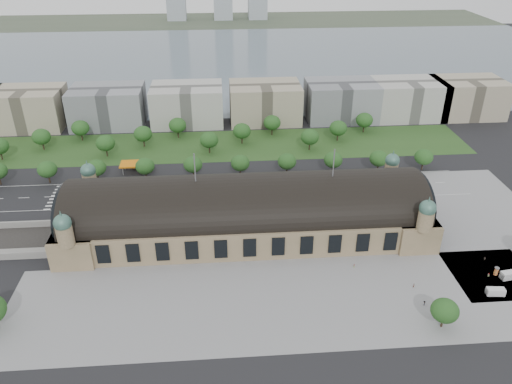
{
  "coord_description": "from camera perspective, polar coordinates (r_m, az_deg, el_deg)",
  "views": [
    {
      "loc": [
        -9.55,
        -176.21,
        117.04
      ],
      "look_at": [
        4.75,
        10.04,
        14.0
      ],
      "focal_mm": 35.0,
      "sensor_mm": 36.0,
      "label": 1
    }
  ],
  "objects": [
    {
      "name": "tree_belt_4",
      "position": [
        295.65,
        -12.8,
        6.51
      ],
      "size": [
        10.4,
        10.4,
        12.48
      ],
      "color": "#2D2116",
      "rests_on": "ground"
    },
    {
      "name": "tree_belt_2",
      "position": [
        314.46,
        -19.44,
        6.92
      ],
      "size": [
        10.4,
        10.4,
        12.48
      ],
      "color": "#2D2116",
      "rests_on": "ground"
    },
    {
      "name": "tree_belt_8",
      "position": [
        305.1,
        1.85,
        7.93
      ],
      "size": [
        10.4,
        10.4,
        12.48
      ],
      "color": "#2D2116",
      "rests_on": "ground"
    },
    {
      "name": "advertising_column",
      "position": [
        207.93,
        25.76,
        -8.15
      ],
      "size": [
        1.73,
        1.73,
        3.29
      ],
      "color": "#D25034",
      "rests_on": "ground"
    },
    {
      "name": "plaza_south",
      "position": [
        177.65,
        3.1,
        -12.38
      ],
      "size": [
        190.0,
        48.0,
        0.12
      ],
      "primitive_type": "cube",
      "color": "gray",
      "rests_on": "ground"
    },
    {
      "name": "tree_belt_7",
      "position": [
        292.56,
        -1.63,
        7.0
      ],
      "size": [
        10.4,
        10.4,
        12.48
      ],
      "color": "#2D2116",
      "rests_on": "ground"
    },
    {
      "name": "parked_car_6",
      "position": [
        230.3,
        -10.0,
        -1.94
      ],
      "size": [
        5.57,
        4.16,
        1.5
      ],
      "primitive_type": "imported",
      "rotation": [
        0.0,
        0.0,
        -1.12
      ],
      "color": "black",
      "rests_on": "ground"
    },
    {
      "name": "tree_row_6",
      "position": [
        256.28,
        3.57,
        3.5
      ],
      "size": [
        9.6,
        9.6,
        11.52
      ],
      "color": "#2D2116",
      "rests_on": "ground"
    },
    {
      "name": "parked_car_4",
      "position": [
        232.55,
        -13.91,
        -2.05
      ],
      "size": [
        4.92,
        4.26,
        1.6
      ],
      "primitive_type": "imported",
      "rotation": [
        0.0,
        0.0,
        -0.93
      ],
      "color": "silver",
      "rests_on": "ground"
    },
    {
      "name": "plaza_east",
      "position": [
        239.62,
        24.37,
        -3.22
      ],
      "size": [
        56.0,
        100.0,
        0.12
      ],
      "primitive_type": "cube",
      "color": "gray",
      "rests_on": "ground"
    },
    {
      "name": "tree_belt_1",
      "position": [
        309.4,
        -23.33,
        5.83
      ],
      "size": [
        10.4,
        10.4,
        12.48
      ],
      "color": "#2D2116",
      "rests_on": "ground"
    },
    {
      "name": "tree_row_2",
      "position": [
        261.64,
        -17.78,
        2.65
      ],
      "size": [
        9.6,
        9.6,
        11.52
      ],
      "color": "#2D2116",
      "rests_on": "ground"
    },
    {
      "name": "parked_car_2",
      "position": [
        239.08,
        -17.35,
        -1.69
      ],
      "size": [
        5.22,
        3.84,
        1.4
      ],
      "primitive_type": "imported",
      "rotation": [
        0.0,
        0.0,
        -1.13
      ],
      "color": "#192148",
      "rests_on": "ground"
    },
    {
      "name": "far_shore",
      "position": [
        684.36,
        -3.73,
        18.98
      ],
      "size": [
        700.0,
        120.0,
        0.14
      ],
      "primitive_type": "cube",
      "color": "#44513D",
      "rests_on": "ground"
    },
    {
      "name": "tree_belt_11",
      "position": [
        316.11,
        12.29,
        8.04
      ],
      "size": [
        10.4,
        10.4,
        12.48
      ],
      "color": "#2D2116",
      "rests_on": "ground"
    },
    {
      "name": "tree_belt_6",
      "position": [
        281.27,
        -5.39,
        5.95
      ],
      "size": [
        10.4,
        10.4,
        12.48
      ],
      "color": "#2D2116",
      "rests_on": "ground"
    },
    {
      "name": "tree_row_9",
      "position": [
        275.12,
        18.63,
        3.81
      ],
      "size": [
        9.6,
        9.6,
        11.52
      ],
      "color": "#2D2116",
      "rests_on": "ground"
    },
    {
      "name": "tree_row_8",
      "position": [
        266.84,
        13.86,
        3.74
      ],
      "size": [
        9.6,
        9.6,
        11.52
      ],
      "color": "#2D2116",
      "rests_on": "ground"
    },
    {
      "name": "lake",
      "position": [
        488.53,
        -3.25,
        14.98
      ],
      "size": [
        700.0,
        320.0,
        0.08
      ],
      "primitive_type": "cube",
      "color": "slate",
      "rests_on": "ground"
    },
    {
      "name": "tree_belt_9",
      "position": [
        285.7,
        6.18,
        6.28
      ],
      "size": [
        10.4,
        10.4,
        12.48
      ],
      "color": "#2D2116",
      "rests_on": "ground"
    },
    {
      "name": "office_3",
      "position": [
        327.21,
        -7.86,
        9.89
      ],
      "size": [
        45.0,
        32.0,
        24.0
      ],
      "primitive_type": "cube",
      "color": "#B4B3AB",
      "rests_on": "ground"
    },
    {
      "name": "office_4",
      "position": [
        327.9,
        1.03,
        10.19
      ],
      "size": [
        45.0,
        32.0,
        24.0
      ],
      "primitive_type": "cube",
      "color": "tan",
      "rests_on": "ground"
    },
    {
      "name": "tree_row_4",
      "position": [
        254.48,
        -7.22,
        3.12
      ],
      "size": [
        9.6,
        9.6,
        11.52
      ],
      "color": "#2D2116",
      "rests_on": "ground"
    },
    {
      "name": "petrol_station",
      "position": [
        270.75,
        -13.41,
        3.12
      ],
      "size": [
        14.0,
        13.0,
        5.05
      ],
      "color": "orange",
      "rests_on": "ground"
    },
    {
      "name": "bus_mid",
      "position": [
        237.27,
        -0.5,
        -0.26
      ],
      "size": [
        10.75,
        2.61,
        2.99
      ],
      "primitive_type": "imported",
      "rotation": [
        0.0,
        0.0,
        1.58
      ],
      "color": "beige",
      "rests_on": "ground"
    },
    {
      "name": "traffic_car_5",
      "position": [
        247.65,
        3.85,
        0.8
      ],
      "size": [
        4.74,
        2.09,
        1.51
      ],
      "primitive_type": "imported",
      "rotation": [
        0.0,
        0.0,
        1.46
      ],
      "color": "slate",
      "rests_on": "ground"
    },
    {
      "name": "station",
      "position": [
        206.25,
        -1.1,
        -2.3
      ],
      "size": [
        150.0,
        48.4,
        44.3
      ],
      "color": "#9E8462",
      "rests_on": "ground"
    },
    {
      "name": "traffic_car_3",
      "position": [
        253.58,
        -8.71,
        1.2
      ],
      "size": [
        4.76,
        2.46,
        1.32
      ],
      "primitive_type": "imported",
      "rotation": [
        0.0,
        0.0,
        1.71
      ],
      "color": "maroon",
      "rests_on": "ground"
    },
    {
      "name": "office_2",
      "position": [
        334.08,
        -16.55,
        9.36
      ],
      "size": [
        45.0,
        32.0,
        24.0
      ],
      "primitive_type": "cube",
      "color": "gray",
      "rests_on": "ground"
    },
    {
      "name": "tree_row_7",
      "position": [
        260.51,
        8.81,
        3.64
      ],
      "size": [
        9.6,
        9.6,
        11.52
      ],
      "color": "#2D2116",
      "rests_on": "ground"
    },
    {
      "name": "parked_car_0",
      "position": [
        241.57,
        -19.64,
        -1.74
      ],
      "size": [
        4.84,
        4.02,
        1.56
      ],
      "primitive_type": "imported",
      "rotation": [
        0.0,
        0.0,
        -0.98
      ],
      "color": "black",
      "rests_on": "ground"
    },
    {
      "name": "pedestrian_4",
      "position": [
        184.49,
        18.67,
        -11.97
      ],
      "size": [
        1.18,
        1.32,
        1.92
      ],
      "primitive_type": "imported",
      "rotation": [
        0.0,
        0.0,
        4.06
      ],
      "color": "gray",
      "rests_on": "ground"
    },
    {
      "name": "office_6",
      "position": [
        349.51,
        16.99,
        10.14
      ],
      "size": [
        45.0,
        32.0,
        24.0
      ],
      "primitive_type": "cube",
      "color": "#B4B3AB",
      "rests_on": "ground"
    },
    {
      "name": "tree_row_3",
      "position": [
        256.97,
        -12.58,
        2.9
      ],
      "size": [
        9.6,
        9.6,
        11.52
      ],
      "color": "#2D2116",
      "rests_on": "ground"
    },
    {
      "name": "office_5",
      "position": [
        336.11,
        9.69,
        10.26
      ],
      "size": [
        45.0,
        32.0,
        24.0
      ],
      "primitive_type": "cube",
      "color": "gray",
      "rests_on": "ground"
    },
    {
      "name": "pedestrian_1",
      "position": [
        191.16,
        17.59,
        -10.17
      ],
      "size": [
        0.64,
        0.75,
        1.73
      ],
      "primitive_type": "imported",
      "rotation": [
        0.0,
        0.0,
        1.14
      ],
      "color": "gray",
      "rests_on": "ground"
    },
    {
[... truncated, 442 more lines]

